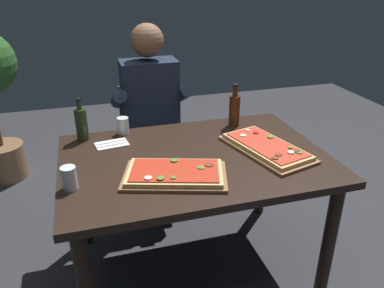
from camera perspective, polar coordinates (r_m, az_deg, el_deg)
name	(u,v)px	position (r m, az deg, el deg)	size (l,w,h in m)	color
ground_plane	(194,264)	(2.45, 0.34, -17.50)	(6.40, 6.40, 0.00)	#2D2D33
dining_table	(195,172)	(2.07, 0.39, -4.22)	(1.40, 0.96, 0.74)	black
pizza_rectangular_front	(175,174)	(1.82, -2.58, -4.49)	(0.55, 0.42, 0.05)	brown
pizza_rectangular_left	(266,147)	(2.11, 11.11, -0.51)	(0.40, 0.58, 0.05)	olive
wine_bottle_dark	(234,109)	(2.39, 6.38, 5.20)	(0.07, 0.07, 0.27)	#47230F
oil_bottle_amber	(81,124)	(2.27, -16.26, 2.96)	(0.07, 0.07, 0.25)	#233819
tumbler_near_camera	(69,178)	(1.80, -17.95, -4.89)	(0.07, 0.07, 0.11)	silver
tumbler_far_side	(123,126)	(2.31, -10.30, 2.72)	(0.07, 0.07, 0.10)	silver
napkin_cutlery_set	(112,144)	(2.19, -11.95, -0.04)	(0.19, 0.13, 0.01)	white
diner_chair	(150,138)	(2.86, -6.29, 0.85)	(0.44, 0.44, 0.87)	#3D2B1E
seated_diner	(152,112)	(2.66, -6.07, 4.86)	(0.53, 0.41, 1.33)	#23232D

